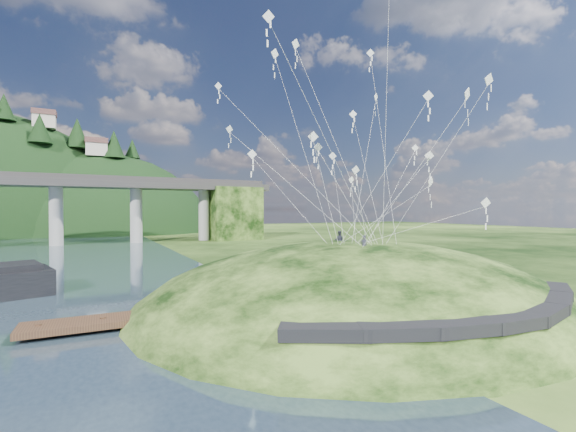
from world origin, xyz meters
name	(u,v)px	position (x,y,z in m)	size (l,w,h in m)	color
ground	(277,324)	(0.00, 0.00, 0.00)	(320.00, 320.00, 0.00)	black
grass_hill	(355,322)	(8.00, 2.00, -1.50)	(36.00, 32.00, 13.00)	black
footpath	(486,314)	(7.46, -9.74, 2.08)	(22.29, 5.84, 0.83)	black
wooden_dock	(160,315)	(-6.75, 3.91, 0.50)	(16.10, 3.09, 1.14)	#382317
kite_flyers	(345,232)	(7.62, 2.85, 5.73)	(1.74, 5.13, 1.64)	#292A37
kite_swarm	(362,120)	(9.41, 3.04, 14.99)	(20.14, 16.95, 19.94)	white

